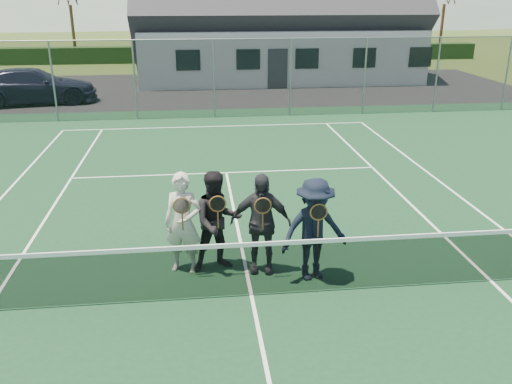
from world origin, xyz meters
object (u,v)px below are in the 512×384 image
(car_c, at_px, (34,86))
(player_c, at_px, (261,223))
(player_a, at_px, (183,223))
(player_d, at_px, (314,230))
(tennis_net, at_px, (251,267))
(clubhouse, at_px, (276,5))
(player_b, at_px, (217,221))

(car_c, distance_m, player_c, 18.35)
(player_a, distance_m, player_c, 1.34)
(player_a, relative_size, player_d, 1.00)
(tennis_net, xyz_separation_m, clubhouse, (4.00, 24.00, 3.45))
(car_c, height_order, player_c, player_c)
(clubhouse, xyz_separation_m, player_b, (-4.48, -22.99, -3.07))
(tennis_net, distance_m, player_d, 1.26)
(tennis_net, distance_m, player_b, 1.18)
(car_c, distance_m, player_a, 17.66)
(player_a, bearing_deg, tennis_net, -42.79)
(player_a, xyz_separation_m, player_d, (2.18, -0.53, -0.00))
(tennis_net, relative_size, player_a, 6.49)
(car_c, bearing_deg, player_c, -163.46)
(tennis_net, bearing_deg, clubhouse, 80.54)
(car_c, xyz_separation_m, player_a, (6.72, -16.33, 0.15))
(player_c, distance_m, player_d, 0.94)
(player_b, bearing_deg, player_c, -12.92)
(player_b, height_order, player_c, same)
(tennis_net, height_order, player_b, player_b)
(car_c, bearing_deg, player_d, -161.65)
(player_a, xyz_separation_m, player_c, (1.33, -0.16, -0.00))
(tennis_net, xyz_separation_m, player_b, (-0.48, 1.01, 0.38))
(tennis_net, relative_size, clubhouse, 0.75)
(clubhouse, xyz_separation_m, player_c, (-3.74, -23.16, -3.07))
(clubhouse, bearing_deg, player_d, -97.00)
(player_d, bearing_deg, tennis_net, -157.50)
(player_c, bearing_deg, car_c, 116.01)
(tennis_net, bearing_deg, player_d, 22.50)
(player_b, xyz_separation_m, player_d, (1.59, -0.55, -0.00))
(tennis_net, distance_m, clubhouse, 24.57)
(clubhouse, bearing_deg, player_b, -101.03)
(player_a, relative_size, player_b, 1.00)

